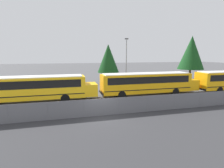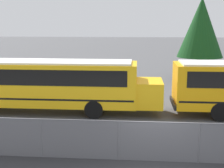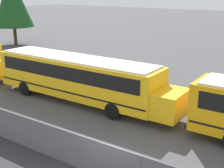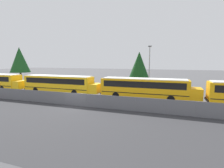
{
  "view_description": "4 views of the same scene",
  "coord_description": "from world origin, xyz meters",
  "px_view_note": "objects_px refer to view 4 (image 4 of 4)",
  "views": [
    {
      "loc": [
        -2.8,
        -14.92,
        5.47
      ],
      "look_at": [
        2.64,
        6.35,
        1.76
      ],
      "focal_mm": 28.0,
      "sensor_mm": 36.0,
      "label": 1
    },
    {
      "loc": [
        -0.83,
        -11.23,
        5.23
      ],
      "look_at": [
        -2.3,
        6.56,
        1.67
      ],
      "focal_mm": 50.0,
      "sensor_mm": 36.0,
      "label": 2
    },
    {
      "loc": [
        6.27,
        -8.85,
        7.39
      ],
      "look_at": [
        -3.43,
        5.38,
        2.05
      ],
      "focal_mm": 50.0,
      "sensor_mm": 36.0,
      "label": 3
    },
    {
      "loc": [
        11.22,
        -18.4,
        5.48
      ],
      "look_at": [
        3.05,
        5.11,
        2.19
      ],
      "focal_mm": 28.0,
      "sensor_mm": 36.0,
      "label": 4
    }
  ],
  "objects_px": {
    "school_bus_1": "(60,83)",
    "tree_0": "(20,60)",
    "school_bus_2": "(146,87)",
    "light_pole": "(149,66)",
    "tree_1": "(139,65)"
  },
  "relations": [
    {
      "from": "light_pole",
      "to": "tree_1",
      "type": "bearing_deg",
      "value": 127.66
    },
    {
      "from": "school_bus_2",
      "to": "light_pole",
      "type": "bearing_deg",
      "value": 93.88
    },
    {
      "from": "school_bus_1",
      "to": "tree_1",
      "type": "bearing_deg",
      "value": 44.02
    },
    {
      "from": "school_bus_1",
      "to": "school_bus_2",
      "type": "xyz_separation_m",
      "value": [
        14.35,
        0.11,
        0.0
      ]
    },
    {
      "from": "school_bus_1",
      "to": "tree_0",
      "type": "bearing_deg",
      "value": 150.33
    },
    {
      "from": "light_pole",
      "to": "tree_0",
      "type": "distance_m",
      "value": 35.68
    },
    {
      "from": "school_bus_2",
      "to": "tree_1",
      "type": "bearing_deg",
      "value": 105.38
    },
    {
      "from": "tree_0",
      "to": "light_pole",
      "type": "bearing_deg",
      "value": -7.24
    },
    {
      "from": "school_bus_2",
      "to": "tree_1",
      "type": "relative_size",
      "value": 1.86
    },
    {
      "from": "tree_1",
      "to": "light_pole",
      "type": "bearing_deg",
      "value": -52.34
    },
    {
      "from": "tree_1",
      "to": "school_bus_2",
      "type": "bearing_deg",
      "value": -74.62
    },
    {
      "from": "school_bus_1",
      "to": "tree_0",
      "type": "distance_m",
      "value": 25.11
    },
    {
      "from": "school_bus_2",
      "to": "tree_1",
      "type": "height_order",
      "value": "tree_1"
    },
    {
      "from": "light_pole",
      "to": "tree_1",
      "type": "xyz_separation_m",
      "value": [
        -2.47,
        3.2,
        0.26
      ]
    },
    {
      "from": "school_bus_2",
      "to": "school_bus_1",
      "type": "bearing_deg",
      "value": -179.57
    }
  ]
}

